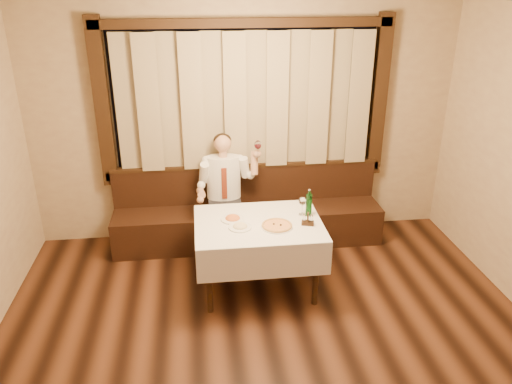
{
  "coord_description": "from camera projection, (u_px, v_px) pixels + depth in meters",
  "views": [
    {
      "loc": [
        -0.57,
        -2.71,
        3.02
      ],
      "look_at": [
        0.0,
        1.9,
        1.0
      ],
      "focal_mm": 35.0,
      "sensor_mm": 36.0,
      "label": 1
    }
  ],
  "objects": [
    {
      "name": "room",
      "position": [
        270.0,
        181.0,
        4.02
      ],
      "size": [
        5.01,
        6.01,
        2.81
      ],
      "color": "black",
      "rests_on": "ground"
    },
    {
      "name": "banquette",
      "position": [
        248.0,
        217.0,
        6.08
      ],
      "size": [
        3.2,
        0.61,
        0.94
      ],
      "color": "black",
      "rests_on": "ground"
    },
    {
      "name": "dining_table",
      "position": [
        258.0,
        232.0,
        5.02
      ],
      "size": [
        1.27,
        0.97,
        0.76
      ],
      "color": "black",
      "rests_on": "ground"
    },
    {
      "name": "pizza",
      "position": [
        277.0,
        226.0,
        4.88
      ],
      "size": [
        0.32,
        0.32,
        0.03
      ],
      "rotation": [
        0.0,
        0.0,
        -0.18
      ],
      "color": "white",
      "rests_on": "dining_table"
    },
    {
      "name": "pasta_red",
      "position": [
        233.0,
        217.0,
        5.02
      ],
      "size": [
        0.24,
        0.24,
        0.08
      ],
      "rotation": [
        0.0,
        0.0,
        0.32
      ],
      "color": "white",
      "rests_on": "dining_table"
    },
    {
      "name": "pasta_cream",
      "position": [
        240.0,
        225.0,
        4.85
      ],
      "size": [
        0.23,
        0.23,
        0.08
      ],
      "rotation": [
        0.0,
        0.0,
        -0.32
      ],
      "color": "white",
      "rests_on": "dining_table"
    },
    {
      "name": "green_bottle",
      "position": [
        309.0,
        204.0,
        5.07
      ],
      "size": [
        0.06,
        0.06,
        0.29
      ],
      "rotation": [
        0.0,
        0.0,
        -0.2
      ],
      "color": "#104B15",
      "rests_on": "dining_table"
    },
    {
      "name": "table_wine_glass",
      "position": [
        302.0,
        202.0,
        5.08
      ],
      "size": [
        0.07,
        0.07,
        0.2
      ],
      "rotation": [
        0.0,
        0.0,
        -0.12
      ],
      "color": "white",
      "rests_on": "dining_table"
    },
    {
      "name": "cruet_caddy",
      "position": [
        308.0,
        221.0,
        4.91
      ],
      "size": [
        0.13,
        0.09,
        0.13
      ],
      "rotation": [
        0.0,
        0.0,
        -0.3
      ],
      "color": "black",
      "rests_on": "dining_table"
    },
    {
      "name": "seated_man",
      "position": [
        225.0,
        184.0,
        5.78
      ],
      "size": [
        0.75,
        0.56,
        1.38
      ],
      "color": "black",
      "rests_on": "ground"
    }
  ]
}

